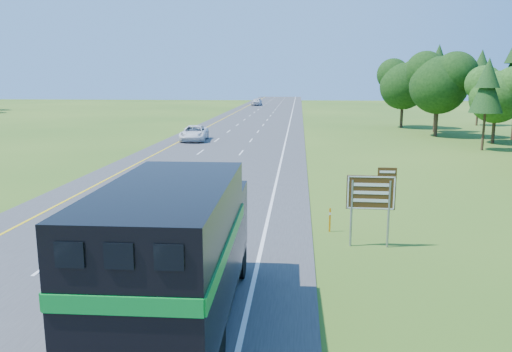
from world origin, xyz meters
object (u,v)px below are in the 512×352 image
(horse_truck, at_px, (176,252))
(far_car, at_px, (257,102))
(white_suv, at_px, (194,133))
(exit_sign, at_px, (372,196))

(horse_truck, relative_size, far_car, 1.73)
(horse_truck, height_order, white_suv, horse_truck)
(horse_truck, distance_m, exit_sign, 9.30)
(exit_sign, bearing_deg, far_car, 98.64)
(far_car, bearing_deg, exit_sign, -77.92)
(horse_truck, xyz_separation_m, exit_sign, (5.83, 7.25, -0.14))
(horse_truck, distance_m, white_suv, 40.84)
(exit_sign, bearing_deg, horse_truck, -127.41)
(far_car, height_order, exit_sign, exit_sign)
(white_suv, relative_size, far_car, 1.08)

